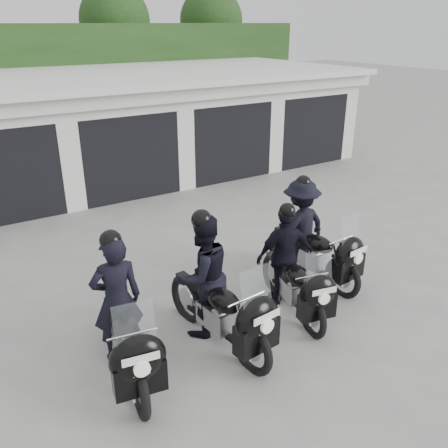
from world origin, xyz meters
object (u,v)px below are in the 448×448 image
police_bike_d (307,234)px  police_bike_a (123,321)px  police_bike_b (211,287)px  police_bike_c (289,265)px

police_bike_d → police_bike_a: bearing=-174.1°
police_bike_b → police_bike_c: police_bike_b is taller
police_bike_c → police_bike_b: bearing=-165.8°
police_bike_a → police_bike_d: (3.78, 0.74, 0.03)m
police_bike_b → police_bike_d: 2.53m
police_bike_a → police_bike_b: bearing=10.6°
police_bike_a → police_bike_d: size_ratio=1.02×
police_bike_a → police_bike_d: police_bike_a is taller
police_bike_b → police_bike_d: bearing=10.5°
police_bike_a → police_bike_b: police_bike_b is taller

